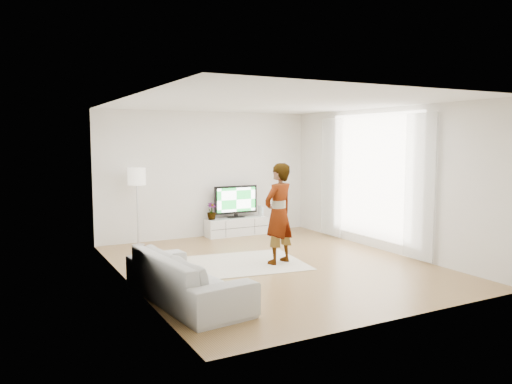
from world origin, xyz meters
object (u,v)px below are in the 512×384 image
rug (236,264)px  player (279,213)px  sofa (187,277)px  floor_lamp (137,180)px  television (236,200)px  media_console (237,226)px

rug → player: 1.16m
player → sofa: player is taller
sofa → floor_lamp: floor_lamp is taller
floor_lamp → rug: bearing=-64.6°
sofa → television: bearing=-40.3°
player → floor_lamp: (-1.80, 2.65, 0.47)m
rug → sofa: 2.10m
rug → player: (0.69, -0.31, 0.89)m
floor_lamp → player: bearing=-55.9°
media_console → sofa: size_ratio=0.64×
player → television: bearing=-119.6°
rug → floor_lamp: size_ratio=1.45×
television → player: (-0.49, -2.74, 0.09)m
television → player: size_ratio=0.59×
television → sofa: (-2.62, -3.92, -0.47)m
media_console → player: size_ratio=0.82×
player → sofa: bearing=9.3°
rug → sofa: size_ratio=1.03×
floor_lamp → sofa: bearing=-95.0°
sofa → media_console: bearing=-40.5°
television → rug: size_ratio=0.45×
media_console → rug: 2.69m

